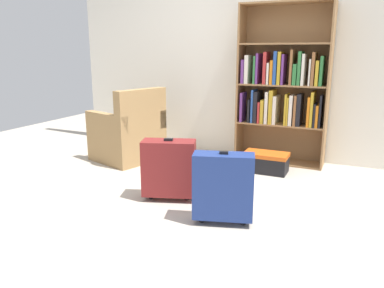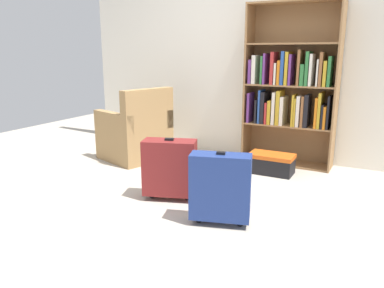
% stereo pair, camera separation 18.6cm
% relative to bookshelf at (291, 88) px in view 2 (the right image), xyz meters
% --- Properties ---
extents(ground_plane, '(7.96, 7.96, 0.00)m').
position_rel_bookshelf_xyz_m(ground_plane, '(-0.67, -1.72, -0.91)').
color(ground_plane, '#B2A899').
extents(back_wall, '(4.55, 0.10, 2.60)m').
position_rel_bookshelf_xyz_m(back_wall, '(-0.67, 0.22, 0.39)').
color(back_wall, silver).
rests_on(back_wall, ground).
extents(bookshelf, '(1.04, 0.33, 1.86)m').
position_rel_bookshelf_xyz_m(bookshelf, '(0.00, 0.00, 0.00)').
color(bookshelf, olive).
rests_on(bookshelf, ground).
extents(armchair, '(0.88, 0.88, 0.90)m').
position_rel_bookshelf_xyz_m(armchair, '(-1.72, -0.69, -0.59)').
color(armchair, '#9E7A4C').
rests_on(armchair, ground).
extents(mug, '(0.12, 0.08, 0.10)m').
position_rel_bookshelf_xyz_m(mug, '(-1.23, -0.67, -0.86)').
color(mug, white).
rests_on(mug, ground).
extents(storage_box, '(0.49, 0.28, 0.22)m').
position_rel_bookshelf_xyz_m(storage_box, '(-0.06, -0.46, -0.79)').
color(storage_box, black).
rests_on(storage_box, ground).
extents(suitcase_navy_blue, '(0.50, 0.31, 0.59)m').
position_rel_bookshelf_xyz_m(suitcase_navy_blue, '(-0.05, -1.90, -0.60)').
color(suitcase_navy_blue, navy).
rests_on(suitcase_navy_blue, ground).
extents(suitcase_dark_red, '(0.52, 0.36, 0.57)m').
position_rel_bookshelf_xyz_m(suitcase_dark_red, '(-0.67, -1.63, -0.61)').
color(suitcase_dark_red, maroon).
rests_on(suitcase_dark_red, ground).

